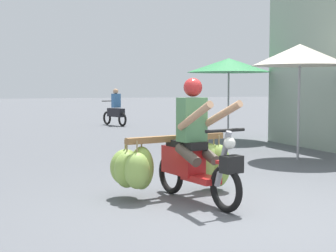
{
  "coord_description": "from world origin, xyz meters",
  "views": [
    {
      "loc": [
        -2.83,
        -5.02,
        1.47
      ],
      "look_at": [
        -0.28,
        1.66,
        0.9
      ],
      "focal_mm": 53.06,
      "sensor_mm": 36.0,
      "label": 1
    }
  ],
  "objects_px": {
    "motorbike_main_loaded": "(179,160)",
    "market_umbrella_further_along": "(300,55)",
    "motorbike_distant_ahead_left": "(115,111)",
    "market_umbrella_near_shop": "(229,65)"
  },
  "relations": [
    {
      "from": "motorbike_distant_ahead_left",
      "to": "market_umbrella_near_shop",
      "type": "distance_m",
      "value": 6.46
    },
    {
      "from": "motorbike_distant_ahead_left",
      "to": "market_umbrella_further_along",
      "type": "height_order",
      "value": "market_umbrella_further_along"
    },
    {
      "from": "motorbike_main_loaded",
      "to": "market_umbrella_further_along",
      "type": "distance_m",
      "value": 4.58
    },
    {
      "from": "motorbike_main_loaded",
      "to": "motorbike_distant_ahead_left",
      "type": "bearing_deg",
      "value": 78.96
    },
    {
      "from": "motorbike_distant_ahead_left",
      "to": "market_umbrella_further_along",
      "type": "relative_size",
      "value": 0.68
    },
    {
      "from": "motorbike_main_loaded",
      "to": "motorbike_distant_ahead_left",
      "type": "xyz_separation_m",
      "value": [
        2.37,
        12.16,
        0.07
      ]
    },
    {
      "from": "motorbike_distant_ahead_left",
      "to": "market_umbrella_further_along",
      "type": "distance_m",
      "value": 9.99
    },
    {
      "from": "motorbike_distant_ahead_left",
      "to": "market_umbrella_further_along",
      "type": "bearing_deg",
      "value": -83.0
    },
    {
      "from": "motorbike_distant_ahead_left",
      "to": "market_umbrella_near_shop",
      "type": "relative_size",
      "value": 0.69
    },
    {
      "from": "market_umbrella_further_along",
      "to": "motorbike_main_loaded",
      "type": "bearing_deg",
      "value": -146.5
    }
  ]
}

